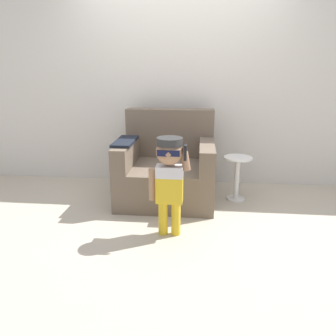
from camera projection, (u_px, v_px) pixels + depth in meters
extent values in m
plane|color=#BCB29E|center=(174.00, 199.00, 3.79)|extent=(10.00, 10.00, 0.00)
cube|color=silver|center=(179.00, 81.00, 4.06)|extent=(10.00, 0.05, 2.60)
cube|color=#6B5B4C|center=(167.00, 182.00, 3.75)|extent=(1.05, 0.99, 0.42)
cube|color=#6B5B4C|center=(170.00, 133.00, 3.98)|extent=(1.05, 0.21, 0.57)
cube|color=#6B5B4C|center=(126.00, 154.00, 3.59)|extent=(0.16, 0.78, 0.26)
cube|color=#6B5B4C|center=(207.00, 156.00, 3.51)|extent=(0.16, 0.78, 0.26)
cube|color=black|center=(125.00, 141.00, 3.55)|extent=(0.20, 0.54, 0.03)
cylinder|color=gold|center=(163.00, 218.00, 2.96)|extent=(0.08, 0.08, 0.32)
cylinder|color=gold|center=(176.00, 218.00, 2.95)|extent=(0.08, 0.08, 0.32)
cube|color=gold|center=(170.00, 189.00, 2.87)|extent=(0.23, 0.13, 0.23)
cube|color=silver|center=(170.00, 171.00, 2.82)|extent=(0.23, 0.13, 0.10)
sphere|color=#997051|center=(170.00, 152.00, 2.77)|extent=(0.23, 0.23, 0.23)
cylinder|color=#2D2D2D|center=(170.00, 141.00, 2.75)|extent=(0.22, 0.22, 0.06)
cube|color=#2D2D2D|center=(171.00, 142.00, 2.85)|extent=(0.13, 0.11, 0.01)
cube|color=#0F1433|center=(168.00, 153.00, 2.67)|extent=(0.19, 0.01, 0.05)
cylinder|color=#997051|center=(153.00, 184.00, 2.87)|extent=(0.07, 0.07, 0.28)
cylinder|color=#997051|center=(186.00, 161.00, 2.78)|extent=(0.09, 0.07, 0.17)
cube|color=black|center=(185.00, 152.00, 2.74)|extent=(0.02, 0.07, 0.13)
cylinder|color=white|center=(236.00, 199.00, 3.78)|extent=(0.21, 0.21, 0.02)
cylinder|color=white|center=(237.00, 179.00, 3.71)|extent=(0.06, 0.06, 0.49)
cylinder|color=white|center=(238.00, 158.00, 3.64)|extent=(0.32, 0.32, 0.02)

